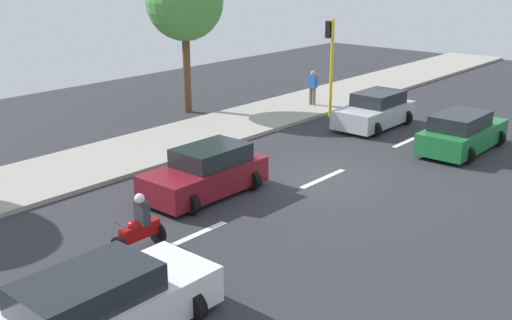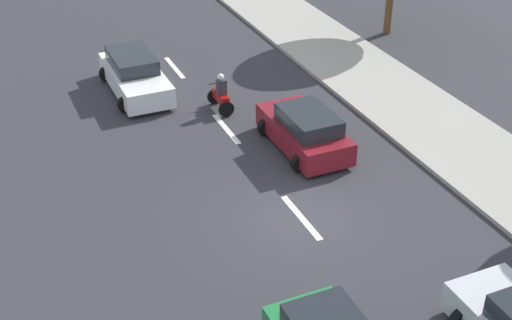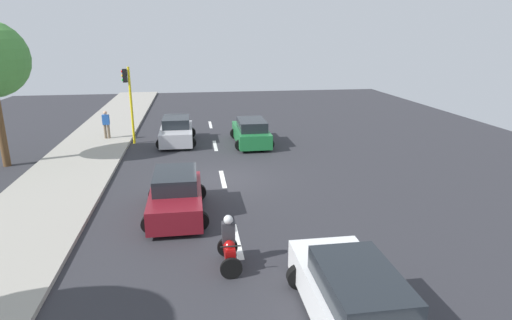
% 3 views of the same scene
% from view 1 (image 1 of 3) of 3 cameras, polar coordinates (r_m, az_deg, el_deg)
% --- Properties ---
extents(ground_plane, '(40.00, 60.00, 0.10)m').
position_cam_1_polar(ground_plane, '(20.94, 6.19, -1.85)').
color(ground_plane, '#2D2D33').
extents(sidewalk, '(4.00, 60.00, 0.15)m').
position_cam_1_polar(sidewalk, '(25.33, -6.88, 1.94)').
color(sidewalk, '#9E998E').
rests_on(sidewalk, ground).
extents(lane_stripe_far_north, '(0.20, 2.40, 0.01)m').
position_cam_1_polar(lane_stripe_far_north, '(31.18, 18.98, 4.01)').
color(lane_stripe_far_north, white).
rests_on(lane_stripe_far_north, ground).
extents(lane_stripe_north, '(0.20, 2.40, 0.01)m').
position_cam_1_polar(lane_stripe_north, '(25.87, 13.85, 1.72)').
color(lane_stripe_north, white).
rests_on(lane_stripe_north, ground).
extents(lane_stripe_mid, '(0.20, 2.40, 0.01)m').
position_cam_1_polar(lane_stripe_mid, '(20.92, 6.20, -1.71)').
color(lane_stripe_mid, white).
rests_on(lane_stripe_mid, ground).
extents(lane_stripe_south, '(0.20, 2.40, 0.01)m').
position_cam_1_polar(lane_stripe_south, '(16.69, -5.79, -6.97)').
color(lane_stripe_south, white).
rests_on(lane_stripe_south, ground).
extents(car_green, '(2.23, 4.45, 1.52)m').
position_cam_1_polar(car_green, '(24.91, 18.43, 2.38)').
color(car_green, '#1E7238').
rests_on(car_green, ground).
extents(car_white, '(2.28, 4.59, 1.52)m').
position_cam_1_polar(car_white, '(12.46, -14.01, -13.03)').
color(car_white, white).
rests_on(car_white, ground).
extents(car_maroon, '(2.23, 4.05, 1.52)m').
position_cam_1_polar(car_maroon, '(19.27, -4.62, -1.19)').
color(car_maroon, maroon).
rests_on(car_maroon, ground).
extents(car_silver, '(2.27, 4.07, 1.52)m').
position_cam_1_polar(car_silver, '(27.61, 10.89, 4.46)').
color(car_silver, '#B7B7BC').
rests_on(car_silver, ground).
extents(motorcycle, '(0.60, 1.30, 1.53)m').
position_cam_1_polar(motorcycle, '(15.82, -10.69, -6.12)').
color(motorcycle, black).
rests_on(motorcycle, ground).
extents(pedestrian_near_signal, '(0.40, 0.24, 1.69)m').
position_cam_1_polar(pedestrian_near_signal, '(30.76, 5.24, 6.74)').
color(pedestrian_near_signal, '#72604C').
rests_on(pedestrian_near_signal, sidewalk).
extents(traffic_light_corner, '(0.49, 0.24, 4.50)m').
position_cam_1_polar(traffic_light_corner, '(28.77, 6.85, 9.69)').
color(traffic_light_corner, yellow).
rests_on(traffic_light_corner, ground).
extents(street_tree_north, '(3.57, 3.57, 6.96)m').
position_cam_1_polar(street_tree_north, '(29.39, -6.60, 14.21)').
color(street_tree_north, brown).
rests_on(street_tree_north, ground).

